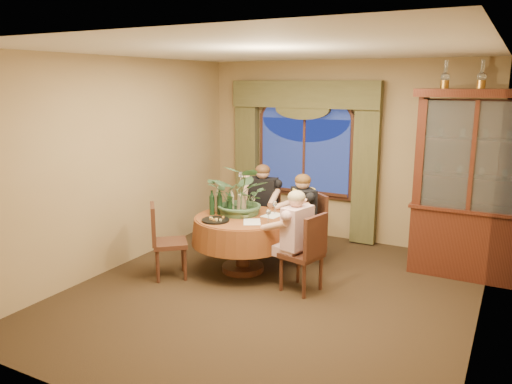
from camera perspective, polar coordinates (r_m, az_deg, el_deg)
The scene contains 35 objects.
floor at distance 6.08m, azimuth 1.61°, elevation -11.52°, with size 5.00×5.00×0.00m, color black.
wall_back at distance 7.95m, azimuth 9.75°, elevation 4.56°, with size 4.50×4.50×0.00m, color olive.
wall_right at distance 5.10m, azimuth 25.00°, elevation -0.87°, with size 5.00×5.00×0.00m, color olive.
ceiling at distance 5.56m, azimuth 1.80°, elevation 15.85°, with size 5.00×5.00×0.00m, color white.
window at distance 8.10m, azimuth 5.53°, elevation 4.11°, with size 1.62×0.10×1.32m, color navy, non-canonical shape.
arched_transom at distance 8.03m, azimuth 5.65°, elevation 9.63°, with size 1.60×0.06×0.44m, color navy, non-canonical shape.
drapery_left at distance 8.52m, azimuth -1.03°, elevation 3.77°, with size 0.38×0.14×2.32m, color #444224.
drapery_right at distance 7.74m, azimuth 12.43°, elevation 2.59°, with size 0.38×0.14×2.32m, color #444224.
swag_valance at distance 7.94m, azimuth 5.46°, elevation 11.05°, with size 2.45×0.16×0.42m, color #444224, non-canonical shape.
dining_table at distance 6.64m, azimuth -1.53°, elevation -5.94°, with size 1.35×1.35×0.75m, color maroon.
china_cabinet at distance 6.85m, azimuth 23.40°, elevation 0.70°, with size 1.47×0.58×2.39m, color #37140C.
oil_lamp_left at distance 6.77m, azimuth 20.84°, elevation 12.45°, with size 0.11×0.11×0.34m, color #A5722D, non-canonical shape.
oil_lamp_center at distance 6.73m, azimuth 24.43°, elevation 12.16°, with size 0.11×0.11×0.34m, color #A5722D, non-canonical shape.
chair_right at distance 6.02m, azimuth 5.21°, elevation -6.90°, with size 0.42×0.42×0.96m, color black.
chair_back_right at distance 6.94m, azimuth 5.73°, elevation -4.26°, with size 0.42×0.42×0.96m, color black.
chair_back at distance 7.37m, azimuth 0.77°, elevation -3.19°, with size 0.42×0.42×0.96m, color black.
chair_front_left at distance 6.50m, azimuth -9.81°, elevation -5.56°, with size 0.42×0.42×0.96m, color black.
person_pink at distance 6.01m, azimuth 4.71°, elevation -5.56°, with size 0.44×0.40×1.23m, color #CAA0A3, non-canonical shape.
person_back at distance 7.39m, azimuth 0.80°, elevation -1.77°, with size 0.47×0.43×1.30m, color black, non-canonical shape.
person_scarf at distance 6.82m, azimuth 5.43°, elevation -3.17°, with size 0.46×0.42×1.28m, color black, non-canonical shape.
stoneware_vase at distance 6.65m, azimuth -1.65°, elevation -1.39°, with size 0.14×0.14×0.26m, color #90735B, non-canonical shape.
centerpiece_plant at distance 6.53m, azimuth -1.56°, elevation 2.40°, with size 0.88×0.97×0.76m, color #3B5C3A.
olive_bowl at distance 6.47m, azimuth -1.37°, elevation -2.73°, with size 0.17×0.17×0.05m, color #46532C.
cheese_platter at distance 6.33m, azimuth -4.64°, elevation -3.23°, with size 0.35×0.35×0.02m, color black.
wine_bottle_0 at distance 6.65m, azimuth -2.82°, elevation -1.07°, with size 0.07×0.07×0.33m, color tan.
wine_bottle_1 at distance 6.77m, azimuth -4.41°, elevation -0.85°, with size 0.07×0.07×0.33m, color tan.
wine_bottle_2 at distance 6.73m, azimuth -2.82°, elevation -0.90°, with size 0.07×0.07×0.33m, color black.
wine_bottle_3 at distance 6.51m, azimuth -3.00°, elevation -1.38°, with size 0.07×0.07×0.33m, color black.
wine_bottle_4 at distance 6.62m, azimuth -4.17°, elevation -1.17°, with size 0.07×0.07×0.33m, color black.
wine_bottle_5 at distance 6.60m, azimuth -5.06°, elevation -1.21°, with size 0.07×0.07×0.33m, color black.
tasting_paper_0 at distance 6.27m, azimuth -0.46°, elevation -3.44°, with size 0.21×0.30×0.00m, color white.
tasting_paper_1 at distance 6.57m, azimuth 1.91°, elevation -2.68°, with size 0.21×0.30×0.00m, color white.
wine_glass_person_pink at distance 6.22m, azimuth 1.42°, elevation -2.75°, with size 0.07×0.07×0.18m, color silver, non-canonical shape.
wine_glass_person_back at distance 6.91m, azimuth -0.33°, elevation -1.17°, with size 0.07×0.07×0.18m, color silver, non-canonical shape.
wine_glass_person_scarf at distance 6.63m, azimuth 2.16°, elevation -1.78°, with size 0.07×0.07×0.18m, color silver, non-canonical shape.
Camera 1 is at (2.46, -4.98, 2.48)m, focal length 35.00 mm.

